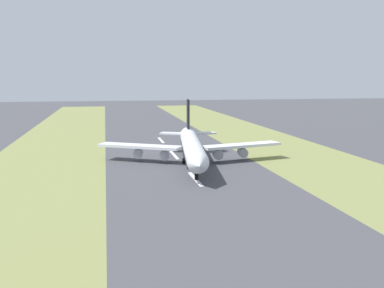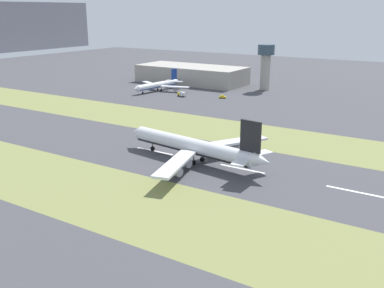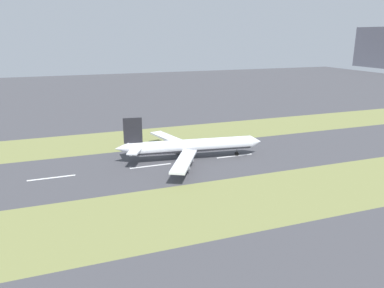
{
  "view_description": "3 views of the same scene",
  "coord_description": "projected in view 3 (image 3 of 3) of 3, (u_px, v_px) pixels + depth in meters",
  "views": [
    {
      "loc": [
        24.49,
        145.01,
        28.79
      ],
      "look_at": [
        -2.89,
        3.0,
        7.0
      ],
      "focal_mm": 42.0,
      "sensor_mm": 36.0,
      "label": 1
    },
    {
      "loc": [
        -140.62,
        -84.66,
        55.86
      ],
      "look_at": [
        -2.89,
        3.0,
        7.0
      ],
      "focal_mm": 42.0,
      "sensor_mm": 36.0,
      "label": 2
    },
    {
      "loc": [
        147.96,
        -52.64,
        54.1
      ],
      "look_at": [
        -2.89,
        3.0,
        7.0
      ],
      "focal_mm": 35.0,
      "sensor_mm": 36.0,
      "label": 3
    }
  ],
  "objects": [
    {
      "name": "ground_plane",
      "position": [
        188.0,
        161.0,
        165.91
      ],
      "size": [
        800.0,
        800.0,
        0.0
      ],
      "primitive_type": "plane",
      "color": "#424247"
    },
    {
      "name": "centreline_dash_mid",
      "position": [
        151.0,
        166.0,
        160.26
      ],
      "size": [
        1.2,
        18.0,
        0.01
      ],
      "primitive_type": "cube",
      "color": "silver",
      "rests_on": "ground"
    },
    {
      "name": "grass_median_east",
      "position": [
        233.0,
        202.0,
        125.39
      ],
      "size": [
        40.0,
        600.0,
        0.01
      ],
      "primitive_type": "cube",
      "color": "olive",
      "rests_on": "ground"
    },
    {
      "name": "centreline_dash_far",
      "position": [
        235.0,
        156.0,
        173.55
      ],
      "size": [
        1.2,
        18.0,
        0.01
      ],
      "primitive_type": "cube",
      "color": "silver",
      "rests_on": "ground"
    },
    {
      "name": "grass_median_west",
      "position": [
        161.0,
        137.0,
        206.43
      ],
      "size": [
        40.0,
        600.0,
        0.01
      ],
      "primitive_type": "cube",
      "color": "olive",
      "rests_on": "ground"
    },
    {
      "name": "airplane_main_jet",
      "position": [
        188.0,
        146.0,
        167.41
      ],
      "size": [
        63.57,
        67.14,
        20.2
      ],
      "color": "silver",
      "rests_on": "ground"
    },
    {
      "name": "centreline_dash_near",
      "position": [
        52.0,
        178.0,
        146.98
      ],
      "size": [
        1.2,
        18.0,
        0.01
      ],
      "primitive_type": "cube",
      "color": "silver",
      "rests_on": "ground"
    }
  ]
}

